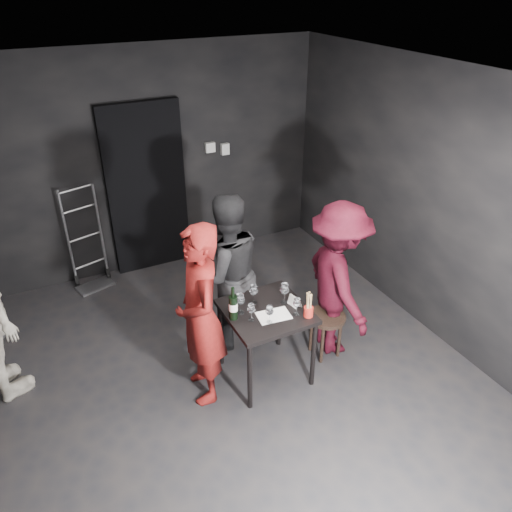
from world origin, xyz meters
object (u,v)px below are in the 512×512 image
hand_truck (91,268)px  server_red (200,306)px  wine_bottle (233,307)px  tasting_table (266,319)px  stool (326,323)px  man_maroon (338,276)px  woman_black (226,267)px  breadstick_cup (309,305)px

hand_truck → server_red: bearing=-92.0°
server_red → wine_bottle: (0.29, -0.03, -0.09)m
server_red → wine_bottle: server_red is taller
tasting_table → stool: tasting_table is taller
stool → wine_bottle: size_ratio=1.48×
tasting_table → stool: bearing=-0.6°
hand_truck → man_maroon: man_maroon is taller
hand_truck → wine_bottle: bearing=-85.6°
server_red → wine_bottle: bearing=90.9°
wine_bottle → hand_truck: bearing=110.5°
woman_black → man_maroon: woman_black is taller
man_maroon → wine_bottle: (-1.12, -0.04, 0.03)m
server_red → stool: bearing=94.3°
hand_truck → server_red: 2.47m
tasting_table → server_red: bearing=175.2°
woman_black → man_maroon: 1.08m
woman_black → man_maroon: (0.92, -0.56, -0.05)m
server_red → breadstick_cup: bearing=78.6°
woman_black → wine_bottle: woman_black is taller
hand_truck → server_red: (0.58, -2.28, 0.73)m
wine_bottle → breadstick_cup: wine_bottle is taller
breadstick_cup → tasting_table: bearing=139.9°
tasting_table → woman_black: woman_black is taller
stool → breadstick_cup: breadstick_cup is taller
woman_black → breadstick_cup: size_ratio=6.87×
server_red → breadstick_cup: (0.89, -0.29, -0.09)m
stool → tasting_table: bearing=179.4°
woman_black → server_red: bearing=48.4°
man_maroon → wine_bottle: size_ratio=5.31×
man_maroon → woman_black: bearing=67.1°
hand_truck → stool: (1.84, -2.34, 0.16)m
tasting_table → wine_bottle: 0.38m
tasting_table → breadstick_cup: size_ratio=2.90×
woman_black → man_maroon: bearing=147.1°
man_maroon → tasting_table: bearing=103.1°
stool → breadstick_cup: bearing=-147.9°
man_maroon → wine_bottle: bearing=100.8°
server_red → woman_black: server_red is taller
stool → woman_black: size_ratio=0.26×
stool → wine_bottle: (-0.97, 0.03, 0.49)m
breadstick_cup → wine_bottle: bearing=156.3°
hand_truck → wine_bottle: (0.87, -2.31, 0.65)m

